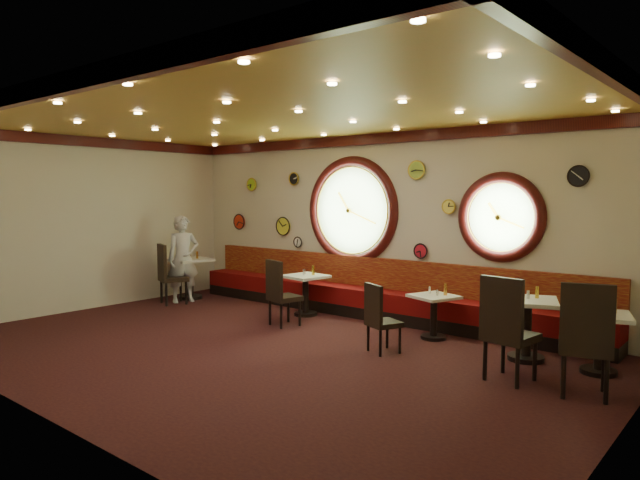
{
  "coord_description": "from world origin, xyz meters",
  "views": [
    {
      "loc": [
        5.58,
        -5.42,
        2.16
      ],
      "look_at": [
        0.44,
        0.8,
        1.5
      ],
      "focal_mm": 32.0,
      "sensor_mm": 36.0,
      "label": 1
    }
  ],
  "objects_px": {
    "table_a": "(190,273)",
    "waiter": "(183,259)",
    "chair_b": "(280,288)",
    "table_b": "(306,290)",
    "condiment_c_pepper": "(437,292)",
    "condiment_c_bottle": "(445,289)",
    "condiment_d_bottle": "(537,292)",
    "condiment_e_pepper": "(603,311)",
    "condiment_a_pepper": "(191,257)",
    "condiment_d_pepper": "(528,295)",
    "table_c": "(434,311)",
    "condiment_d_salt": "(520,292)",
    "chair_d": "(506,322)",
    "condiment_b_salt": "(305,272)",
    "table_d": "(527,322)",
    "condiment_a_bottle": "(197,255)",
    "chair_c": "(379,314)",
    "chair_e": "(586,333)",
    "condiment_e_bottle": "(614,306)",
    "table_e": "(600,336)",
    "condiment_e_salt": "(599,309)",
    "condiment_c_salt": "(430,290)",
    "chair_a": "(168,270)",
    "condiment_a_salt": "(190,256)",
    "condiment_b_bottle": "(313,270)",
    "condiment_b_pepper": "(304,272)"
  },
  "relations": [
    {
      "from": "table_a",
      "to": "waiter",
      "type": "distance_m",
      "value": 0.49
    },
    {
      "from": "chair_b",
      "to": "waiter",
      "type": "xyz_separation_m",
      "value": [
        -2.93,
        0.31,
        0.24
      ]
    },
    {
      "from": "table_b",
      "to": "chair_b",
      "type": "distance_m",
      "value": 0.94
    },
    {
      "from": "condiment_c_pepper",
      "to": "condiment_c_bottle",
      "type": "height_order",
      "value": "condiment_c_bottle"
    },
    {
      "from": "condiment_d_bottle",
      "to": "condiment_e_pepper",
      "type": "relative_size",
      "value": 1.61
    },
    {
      "from": "condiment_a_pepper",
      "to": "condiment_d_pepper",
      "type": "relative_size",
      "value": 0.83
    },
    {
      "from": "condiment_d_pepper",
      "to": "table_b",
      "type": "bearing_deg",
      "value": 176.65
    },
    {
      "from": "table_c",
      "to": "chair_b",
      "type": "distance_m",
      "value": 2.49
    },
    {
      "from": "condiment_c_pepper",
      "to": "condiment_d_salt",
      "type": "bearing_deg",
      "value": -5.07
    },
    {
      "from": "chair_d",
      "to": "condiment_b_salt",
      "type": "xyz_separation_m",
      "value": [
        -4.21,
        1.35,
        0.06
      ]
    },
    {
      "from": "table_d",
      "to": "condiment_d_pepper",
      "type": "distance_m",
      "value": 0.35
    },
    {
      "from": "table_b",
      "to": "condiment_d_salt",
      "type": "distance_m",
      "value": 3.89
    },
    {
      "from": "condiment_b_salt",
      "to": "condiment_c_pepper",
      "type": "distance_m",
      "value": 2.68
    },
    {
      "from": "condiment_a_bottle",
      "to": "condiment_e_pepper",
      "type": "bearing_deg",
      "value": -0.77
    },
    {
      "from": "table_b",
      "to": "chair_c",
      "type": "relative_size",
      "value": 1.28
    },
    {
      "from": "chair_e",
      "to": "condiment_e_bottle",
      "type": "height_order",
      "value": "chair_e"
    },
    {
      "from": "table_d",
      "to": "table_e",
      "type": "height_order",
      "value": "table_d"
    },
    {
      "from": "chair_d",
      "to": "condiment_d_pepper",
      "type": "xyz_separation_m",
      "value": [
        -0.13,
        1.05,
        0.16
      ]
    },
    {
      "from": "table_d",
      "to": "condiment_e_salt",
      "type": "distance_m",
      "value": 0.89
    },
    {
      "from": "chair_b",
      "to": "condiment_d_bottle",
      "type": "relative_size",
      "value": 4.37
    },
    {
      "from": "condiment_d_bottle",
      "to": "chair_b",
      "type": "bearing_deg",
      "value": -168.52
    },
    {
      "from": "condiment_d_pepper",
      "to": "condiment_d_bottle",
      "type": "bearing_deg",
      "value": 58.84
    },
    {
      "from": "waiter",
      "to": "condiment_c_salt",
      "type": "bearing_deg",
      "value": -60.65
    },
    {
      "from": "table_b",
      "to": "condiment_d_bottle",
      "type": "bearing_deg",
      "value": -1.61
    },
    {
      "from": "chair_a",
      "to": "condiment_a_bottle",
      "type": "height_order",
      "value": "chair_a"
    },
    {
      "from": "chair_d",
      "to": "condiment_e_pepper",
      "type": "distance_m",
      "value": 1.25
    },
    {
      "from": "table_d",
      "to": "chair_b",
      "type": "relative_size",
      "value": 1.4
    },
    {
      "from": "table_d",
      "to": "chair_c",
      "type": "xyz_separation_m",
      "value": [
        -1.66,
        -0.94,
        0.03
      ]
    },
    {
      "from": "table_c",
      "to": "condiment_a_salt",
      "type": "xyz_separation_m",
      "value": [
        -5.46,
        -0.23,
        0.46
      ]
    },
    {
      "from": "condiment_a_bottle",
      "to": "condiment_c_bottle",
      "type": "bearing_deg",
      "value": 2.87
    },
    {
      "from": "condiment_a_salt",
      "to": "condiment_e_pepper",
      "type": "relative_size",
      "value": 0.92
    },
    {
      "from": "chair_a",
      "to": "condiment_d_salt",
      "type": "distance_m",
      "value": 6.65
    },
    {
      "from": "chair_b",
      "to": "condiment_e_bottle",
      "type": "distance_m",
      "value": 4.84
    },
    {
      "from": "waiter",
      "to": "table_d",
      "type": "bearing_deg",
      "value": -64.88
    },
    {
      "from": "chair_e",
      "to": "condiment_a_bottle",
      "type": "bearing_deg",
      "value": 155.62
    },
    {
      "from": "condiment_d_pepper",
      "to": "chair_d",
      "type": "bearing_deg",
      "value": -83.18
    },
    {
      "from": "table_b",
      "to": "condiment_d_pepper",
      "type": "relative_size",
      "value": 6.96
    },
    {
      "from": "condiment_c_pepper",
      "to": "table_c",
      "type": "bearing_deg",
      "value": -174.12
    },
    {
      "from": "condiment_b_bottle",
      "to": "condiment_c_bottle",
      "type": "distance_m",
      "value": 2.59
    },
    {
      "from": "table_b",
      "to": "waiter",
      "type": "height_order",
      "value": "waiter"
    },
    {
      "from": "table_d",
      "to": "waiter",
      "type": "bearing_deg",
      "value": -177.09
    },
    {
      "from": "condiment_b_bottle",
      "to": "condiment_a_pepper",
      "type": "bearing_deg",
      "value": -171.99
    },
    {
      "from": "condiment_a_salt",
      "to": "condiment_d_bottle",
      "type": "xyz_separation_m",
      "value": [
        6.99,
        0.15,
        0.01
      ]
    },
    {
      "from": "condiment_b_salt",
      "to": "condiment_e_salt",
      "type": "bearing_deg",
      "value": -3.49
    },
    {
      "from": "chair_e",
      "to": "chair_d",
      "type": "bearing_deg",
      "value": 165.32
    },
    {
      "from": "table_d",
      "to": "chair_b",
      "type": "bearing_deg",
      "value": -170.29
    },
    {
      "from": "condiment_c_salt",
      "to": "condiment_b_pepper",
      "type": "relative_size",
      "value": 0.98
    },
    {
      "from": "table_b",
      "to": "condiment_e_pepper",
      "type": "distance_m",
      "value": 4.94
    },
    {
      "from": "condiment_d_salt",
      "to": "table_e",
      "type": "bearing_deg",
      "value": -5.73
    },
    {
      "from": "condiment_b_pepper",
      "to": "condiment_d_salt",
      "type": "bearing_deg",
      "value": -1.69
    }
  ]
}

